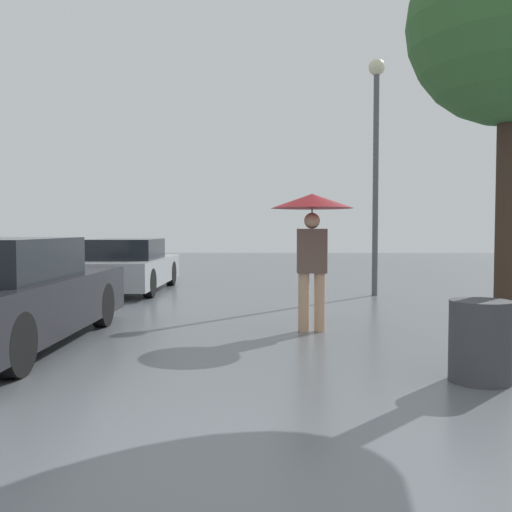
{
  "coord_description": "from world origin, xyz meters",
  "views": [
    {
      "loc": [
        -0.03,
        -2.9,
        1.39
      ],
      "look_at": [
        -0.21,
        4.77,
        1.02
      ],
      "focal_mm": 40.0,
      "sensor_mm": 36.0,
      "label": 1
    }
  ],
  "objects_px": {
    "parked_car_farthest": "(128,267)",
    "trash_bin": "(480,341)",
    "tree": "(511,25)",
    "pedestrian": "(312,220)",
    "street_lamp": "(376,140)"
  },
  "relations": [
    {
      "from": "parked_car_farthest",
      "to": "street_lamp",
      "type": "distance_m",
      "value": 6.01
    },
    {
      "from": "tree",
      "to": "trash_bin",
      "type": "distance_m",
      "value": 3.11
    },
    {
      "from": "tree",
      "to": "trash_bin",
      "type": "xyz_separation_m",
      "value": [
        -0.46,
        -0.58,
        -3.02
      ]
    },
    {
      "from": "pedestrian",
      "to": "trash_bin",
      "type": "xyz_separation_m",
      "value": [
        1.34,
        -2.51,
        -1.13
      ]
    },
    {
      "from": "pedestrian",
      "to": "parked_car_farthest",
      "type": "xyz_separation_m",
      "value": [
        -3.71,
        4.93,
        -0.96
      ]
    },
    {
      "from": "trash_bin",
      "to": "tree",
      "type": "bearing_deg",
      "value": 51.63
    },
    {
      "from": "parked_car_farthest",
      "to": "pedestrian",
      "type": "bearing_deg",
      "value": -52.99
    },
    {
      "from": "street_lamp",
      "to": "trash_bin",
      "type": "distance_m",
      "value": 7.31
    },
    {
      "from": "parked_car_farthest",
      "to": "trash_bin",
      "type": "height_order",
      "value": "parked_car_farthest"
    },
    {
      "from": "pedestrian",
      "to": "tree",
      "type": "bearing_deg",
      "value": -47.14
    },
    {
      "from": "pedestrian",
      "to": "parked_car_farthest",
      "type": "height_order",
      "value": "pedestrian"
    },
    {
      "from": "tree",
      "to": "street_lamp",
      "type": "xyz_separation_m",
      "value": [
        -0.17,
        6.15,
        -0.18
      ]
    },
    {
      "from": "tree",
      "to": "trash_bin",
      "type": "height_order",
      "value": "tree"
    },
    {
      "from": "street_lamp",
      "to": "parked_car_farthest",
      "type": "bearing_deg",
      "value": 172.44
    },
    {
      "from": "pedestrian",
      "to": "trash_bin",
      "type": "height_order",
      "value": "pedestrian"
    }
  ]
}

